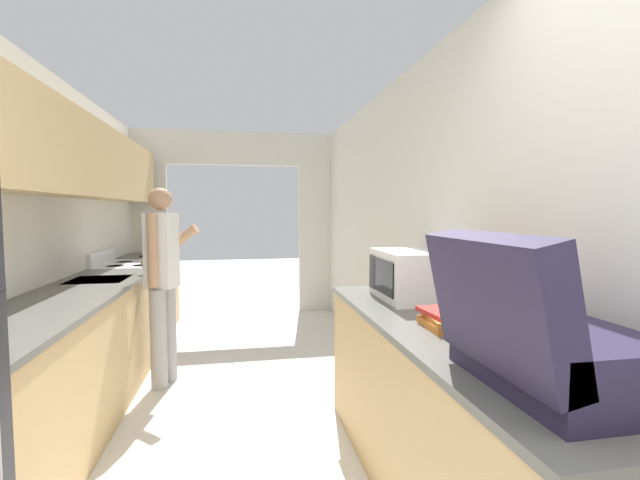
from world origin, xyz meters
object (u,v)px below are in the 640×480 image
(microwave, at_px, (412,275))
(knife, at_px, (145,256))
(suitcase, at_px, (534,337))
(book_stack, at_px, (448,320))
(range_oven, at_px, (134,305))
(person, at_px, (162,280))

(microwave, bearing_deg, knife, 126.98)
(suitcase, distance_m, microwave, 1.34)
(microwave, distance_m, book_stack, 0.66)
(range_oven, bearing_deg, knife, 91.99)
(book_stack, bearing_deg, person, 131.31)
(suitcase, bearing_deg, range_oven, 119.52)
(range_oven, relative_size, microwave, 1.95)
(microwave, bearing_deg, book_stack, -97.64)
(range_oven, height_order, microwave, microwave)
(microwave, xyz_separation_m, knife, (-2.17, 2.89, -0.14))
(range_oven, relative_size, person, 0.64)
(suitcase, xyz_separation_m, knife, (-2.02, 4.21, -0.15))
(microwave, distance_m, knife, 3.62)
(range_oven, relative_size, suitcase, 1.68)
(microwave, bearing_deg, range_oven, 134.40)
(suitcase, xyz_separation_m, book_stack, (0.07, 0.68, -0.12))
(suitcase, xyz_separation_m, microwave, (0.16, 1.33, -0.01))
(range_oven, bearing_deg, microwave, -45.60)
(suitcase, distance_m, book_stack, 0.69)
(microwave, relative_size, knife, 1.81)
(person, xyz_separation_m, microwave, (1.67, -1.16, 0.17))
(book_stack, bearing_deg, knife, 120.54)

